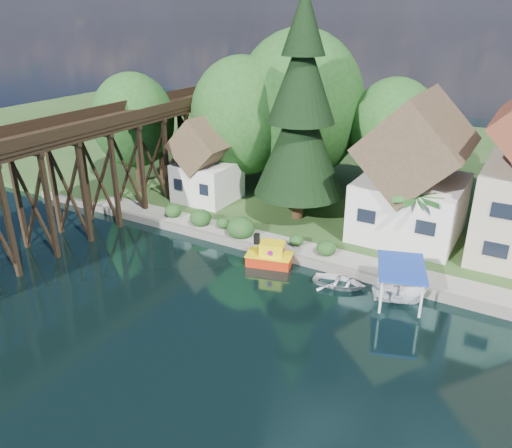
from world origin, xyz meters
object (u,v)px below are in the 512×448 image
object	(u,v)px
house_left	(413,177)
tugboat	(270,256)
trestle_bridge	(86,166)
conifer	(301,114)
shed	(207,165)
boat_white_a	(339,281)
palm_tree	(416,201)
boat_canopy	(399,287)

from	to	relation	value
house_left	tugboat	size ratio (longest dim) A/B	3.09
trestle_bridge	conifer	xyz separation A→B (m)	(14.10, 9.56, 3.87)
shed	boat_white_a	world-z (taller)	shed
conifer	boat_white_a	size ratio (longest dim) A/B	5.17
shed	palm_tree	bearing A→B (deg)	-6.67
conifer	boat_canopy	bearing A→B (deg)	-37.34
tugboat	shed	bearing A→B (deg)	144.58
tugboat	boat_canopy	xyz separation A→B (m)	(9.27, -0.45, 0.41)
trestle_bridge	boat_white_a	bearing A→B (deg)	3.66
trestle_bridge	house_left	world-z (taller)	house_left
house_left	boat_canopy	bearing A→B (deg)	-77.99
boat_canopy	conifer	bearing A→B (deg)	142.66
palm_tree	tugboat	xyz separation A→B (m)	(-8.43, -5.41, -4.03)
conifer	tugboat	size ratio (longest dim) A/B	5.08
house_left	boat_white_a	distance (m)	10.77
trestle_bridge	boat_canopy	xyz separation A→B (m)	(25.04, 1.21, -4.24)
palm_tree	trestle_bridge	bearing A→B (deg)	-163.69
shed	boat_white_a	size ratio (longest dim) A/B	2.24
shed	boat_white_a	bearing A→B (deg)	-26.27
palm_tree	house_left	bearing A→B (deg)	107.83
shed	boat_white_a	distance (m)	18.34
boat_white_a	trestle_bridge	bearing A→B (deg)	86.23
palm_tree	boat_canopy	size ratio (longest dim) A/B	1.03
palm_tree	boat_canopy	distance (m)	6.94
boat_canopy	boat_white_a	bearing A→B (deg)	177.95
tugboat	boat_canopy	distance (m)	9.29
palm_tree	tugboat	world-z (taller)	palm_tree
conifer	tugboat	distance (m)	11.74
house_left	boat_white_a	world-z (taller)	house_left
trestle_bridge	conifer	bearing A→B (deg)	34.15
tugboat	boat_canopy	size ratio (longest dim) A/B	0.76
shed	boat_canopy	bearing A→B (deg)	-22.03
house_left	conifer	distance (m)	9.87
shed	tugboat	world-z (taller)	shed
house_left	shed	size ratio (longest dim) A/B	1.40
trestle_bridge	palm_tree	xyz separation A→B (m)	(24.21, 7.08, -0.63)
boat_canopy	house_left	bearing A→B (deg)	102.01
conifer	boat_canopy	xyz separation A→B (m)	(10.94, -8.35, -8.11)
trestle_bridge	shed	bearing A→B (deg)	61.81
palm_tree	tugboat	distance (m)	10.80
shed	palm_tree	size ratio (longest dim) A/B	1.62
shed	palm_tree	world-z (taller)	shed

